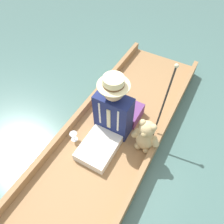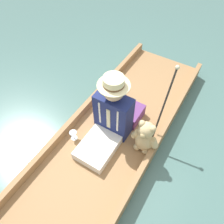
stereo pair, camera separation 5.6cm
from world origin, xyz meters
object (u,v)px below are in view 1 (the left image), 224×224
seated_person (110,118)px  wine_glass (74,135)px  teddy_bear (145,137)px  walking_cane (165,100)px

seated_person → wine_glass: (0.33, 0.27, -0.22)m
seated_person → teddy_bear: bearing=-167.3°
walking_cane → seated_person: bearing=35.0°
seated_person → wine_glass: size_ratio=6.99×
seated_person → wine_glass: seated_person is taller
seated_person → walking_cane: size_ratio=0.90×
walking_cane → wine_glass: bearing=37.1°
teddy_bear → wine_glass: 0.81m
seated_person → walking_cane: bearing=-136.3°
seated_person → walking_cane: (-0.46, -0.33, 0.22)m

